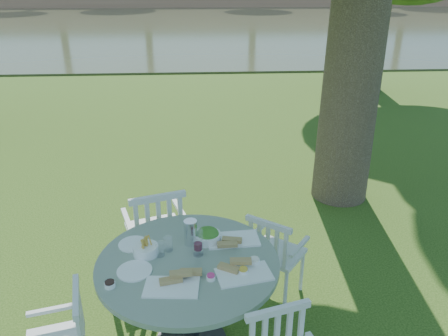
# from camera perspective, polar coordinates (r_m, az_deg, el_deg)

# --- Properties ---
(ground) EXTENTS (140.00, 140.00, 0.00)m
(ground) POSITION_cam_1_polar(r_m,az_deg,el_deg) (4.71, 0.16, -10.49)
(ground) COLOR #1D380B
(ground) RESTS_ON ground
(table) EXTENTS (1.31, 1.31, 0.80)m
(table) POSITION_cam_1_polar(r_m,az_deg,el_deg) (3.28, -4.64, -14.32)
(table) COLOR black
(table) RESTS_ON ground
(chair_ne) EXTENTS (0.57, 0.57, 0.83)m
(chair_ne) POSITION_cam_1_polar(r_m,az_deg,el_deg) (3.83, 6.34, -10.81)
(chair_ne) COLOR silver
(chair_ne) RESTS_ON ground
(chair_nw) EXTENTS (0.60, 0.58, 0.97)m
(chair_nw) POSITION_cam_1_polar(r_m,az_deg,el_deg) (4.00, -8.73, -7.95)
(chair_nw) COLOR silver
(chair_nw) RESTS_ON ground
(tableware) EXTENTS (1.12, 0.77, 0.20)m
(tableware) POSITION_cam_1_polar(r_m,az_deg,el_deg) (3.23, -4.66, -10.48)
(tableware) COLOR white
(tableware) RESTS_ON table
(river) EXTENTS (100.00, 28.00, 0.12)m
(river) POSITION_cam_1_polar(r_m,az_deg,el_deg) (27.02, -3.23, 18.16)
(river) COLOR #343821
(river) RESTS_ON ground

